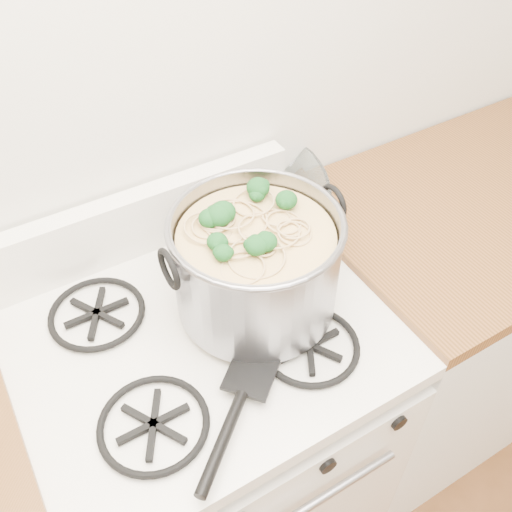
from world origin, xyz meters
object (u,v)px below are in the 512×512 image
(stock_pot, at_px, (256,264))
(spatula, at_px, (252,369))
(gas_range, at_px, (213,441))
(glass_bowl, at_px, (267,196))

(stock_pot, distance_m, spatula, 0.21)
(stock_pot, bearing_deg, gas_range, -178.48)
(glass_bowl, bearing_deg, stock_pot, -125.53)
(gas_range, xyz_separation_m, glass_bowl, (0.33, 0.28, 0.50))
(gas_range, distance_m, spatula, 0.52)
(gas_range, height_order, stock_pot, stock_pot)
(gas_range, height_order, glass_bowl, glass_bowl)
(gas_range, height_order, spatula, spatula)
(gas_range, bearing_deg, spatula, -77.44)
(glass_bowl, bearing_deg, gas_range, -139.79)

